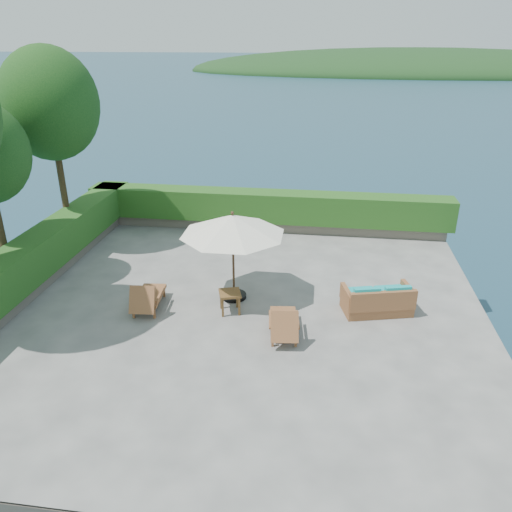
# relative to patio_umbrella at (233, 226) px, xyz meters

# --- Properties ---
(ground) EXTENTS (12.00, 12.00, 0.00)m
(ground) POSITION_rel_patio_umbrella_xyz_m (0.24, -0.55, -1.98)
(ground) COLOR gray
(ground) RESTS_ON ground
(foundation) EXTENTS (12.00, 12.00, 3.00)m
(foundation) POSITION_rel_patio_umbrella_xyz_m (0.24, -0.55, -3.53)
(foundation) COLOR #514A40
(foundation) RESTS_ON ocean
(ocean) EXTENTS (600.00, 600.00, 0.00)m
(ocean) POSITION_rel_patio_umbrella_xyz_m (0.24, -0.55, -4.98)
(ocean) COLOR #163144
(ocean) RESTS_ON ground
(offshore_island) EXTENTS (126.00, 57.60, 12.60)m
(offshore_island) POSITION_rel_patio_umbrella_xyz_m (25.24, 139.45, -4.98)
(offshore_island) COLOR #133218
(offshore_island) RESTS_ON ocean
(planter_wall_far) EXTENTS (12.00, 0.60, 0.36)m
(planter_wall_far) POSITION_rel_patio_umbrella_xyz_m (0.24, 5.05, -1.80)
(planter_wall_far) COLOR #6C6356
(planter_wall_far) RESTS_ON ground
(planter_wall_left) EXTENTS (0.60, 12.00, 0.36)m
(planter_wall_left) POSITION_rel_patio_umbrella_xyz_m (-5.36, -0.55, -1.80)
(planter_wall_left) COLOR #6C6356
(planter_wall_left) RESTS_ON ground
(hedge_far) EXTENTS (12.40, 0.90, 1.00)m
(hedge_far) POSITION_rel_patio_umbrella_xyz_m (0.24, 5.05, -1.13)
(hedge_far) COLOR #224714
(hedge_far) RESTS_ON planter_wall_far
(hedge_left) EXTENTS (0.90, 12.40, 1.00)m
(hedge_left) POSITION_rel_patio_umbrella_xyz_m (-5.36, -0.55, -1.13)
(hedge_left) COLOR #224714
(hedge_left) RESTS_ON planter_wall_left
(tree_far) EXTENTS (2.80, 2.80, 6.03)m
(tree_far) POSITION_rel_patio_umbrella_xyz_m (-5.76, 2.65, 2.42)
(tree_far) COLOR #46331B
(tree_far) RESTS_ON ground
(patio_umbrella) EXTENTS (3.41, 3.41, 2.35)m
(patio_umbrella) POSITION_rel_patio_umbrella_xyz_m (0.00, 0.00, 0.00)
(patio_umbrella) COLOR black
(patio_umbrella) RESTS_ON ground
(lounge_left) EXTENTS (0.73, 1.50, 0.84)m
(lounge_left) POSITION_rel_patio_umbrella_xyz_m (-1.99, -0.90, -1.63)
(lounge_left) COLOR brown
(lounge_left) RESTS_ON ground
(lounge_right) EXTENTS (0.76, 1.51, 0.84)m
(lounge_right) POSITION_rel_patio_umbrella_xyz_m (1.43, -1.63, -1.63)
(lounge_right) COLOR brown
(lounge_right) RESTS_ON ground
(side_table) EXTENTS (0.64, 0.64, 0.54)m
(side_table) POSITION_rel_patio_umbrella_xyz_m (0.04, -0.73, -1.54)
(side_table) COLOR brown
(side_table) RESTS_ON ground
(wicker_loveseat) EXTENTS (1.80, 1.23, 0.81)m
(wicker_loveseat) POSITION_rel_patio_umbrella_xyz_m (3.59, -0.27, -1.67)
(wicker_loveseat) COLOR brown
(wicker_loveseat) RESTS_ON ground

